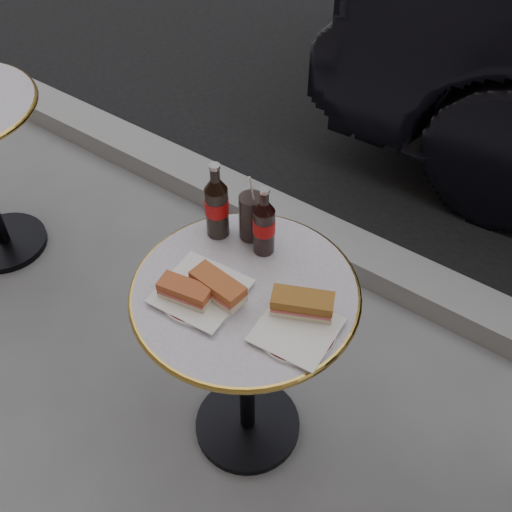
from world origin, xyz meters
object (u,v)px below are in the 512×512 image
Objects in this scene: plate_right at (296,331)px; cola_glass at (251,216)px; cola_bottle_left at (216,200)px; bistro_table at (247,367)px; plate_left at (201,293)px; cola_bottle_right at (264,221)px.

plate_right is 1.33× the size of cola_glass.
plate_right is at bearing -24.24° from cola_bottle_left.
cola_bottle_left is (-0.38, 0.17, 0.12)m from plate_right.
cola_glass is at bearing 121.10° from bistro_table.
plate_left is at bearing -136.90° from bistro_table.
plate_right is 0.89× the size of cola_bottle_right.
plate_right is 0.81× the size of cola_bottle_left.
plate_left is 0.27m from cola_glass.
plate_left reaches higher than bistro_table.
cola_bottle_right is (-0.04, 0.15, 0.48)m from bistro_table.
cola_glass reaches higher than plate_left.
cola_glass is at bearing 143.65° from plate_right.
plate_right is at bearing -39.23° from cola_bottle_right.
cola_bottle_right reaches higher than bistro_table.
bistro_table is 0.49m from cola_glass.
bistro_table is 2.96× the size of cola_bottle_left.
plate_right is 0.37m from cola_glass.
cola_bottle_right reaches higher than plate_left.
plate_left is 0.28m from plate_right.
bistro_table is 3.26× the size of cola_bottle_right.
plate_left is at bearing -171.49° from plate_right.
cola_bottle_left is 0.11m from cola_glass.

